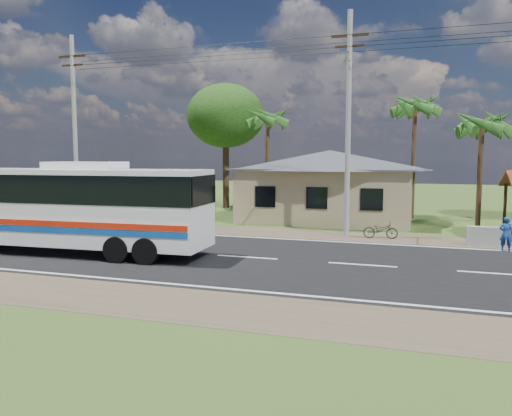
# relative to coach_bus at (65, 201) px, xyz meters

# --- Properties ---
(ground) EXTENTS (120.00, 120.00, 0.00)m
(ground) POSITION_rel_coach_bus_xyz_m (7.41, 1.44, -2.17)
(ground) COLOR #384E1B
(ground) RESTS_ON ground
(road) EXTENTS (120.00, 16.00, 0.03)m
(road) POSITION_rel_coach_bus_xyz_m (7.41, 1.44, -2.16)
(road) COLOR black
(road) RESTS_ON ground
(house) EXTENTS (12.40, 10.00, 5.00)m
(house) POSITION_rel_coach_bus_xyz_m (8.41, 14.44, 0.48)
(house) COLOR tan
(house) RESTS_ON ground
(utility_poles) EXTENTS (32.80, 2.22, 11.00)m
(utility_poles) POSITION_rel_coach_bus_xyz_m (10.08, 7.93, 3.60)
(utility_poles) COLOR #9E9E99
(utility_poles) RESTS_ON ground
(palm_near) EXTENTS (2.80, 2.80, 6.70)m
(palm_near) POSITION_rel_coach_bus_xyz_m (16.91, 12.44, 3.54)
(palm_near) COLOR #47301E
(palm_near) RESTS_ON ground
(palm_mid) EXTENTS (2.80, 2.80, 8.20)m
(palm_mid) POSITION_rel_coach_bus_xyz_m (13.41, 16.94, 4.99)
(palm_mid) COLOR #47301E
(palm_mid) RESTS_ON ground
(palm_far) EXTENTS (2.80, 2.80, 7.70)m
(palm_far) POSITION_rel_coach_bus_xyz_m (3.41, 17.44, 4.51)
(palm_far) COLOR #47301E
(palm_far) RESTS_ON ground
(tree_behind_house) EXTENTS (6.00, 6.00, 9.61)m
(tree_behind_house) POSITION_rel_coach_bus_xyz_m (-0.59, 19.44, 4.95)
(tree_behind_house) COLOR #47301E
(tree_behind_house) RESTS_ON ground
(coach_bus) EXTENTS (12.31, 3.18, 3.79)m
(coach_bus) POSITION_rel_coach_bus_xyz_m (0.00, 0.00, 0.00)
(coach_bus) COLOR white
(coach_bus) RESTS_ON ground
(motorcycle) EXTENTS (1.68, 0.68, 0.86)m
(motorcycle) POSITION_rel_coach_bus_xyz_m (12.09, 7.88, -1.74)
(motorcycle) COLOR black
(motorcycle) RESTS_ON ground
(person) EXTENTS (0.61, 0.47, 1.49)m
(person) POSITION_rel_coach_bus_xyz_m (17.36, 6.08, -1.42)
(person) COLOR navy
(person) RESTS_ON ground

